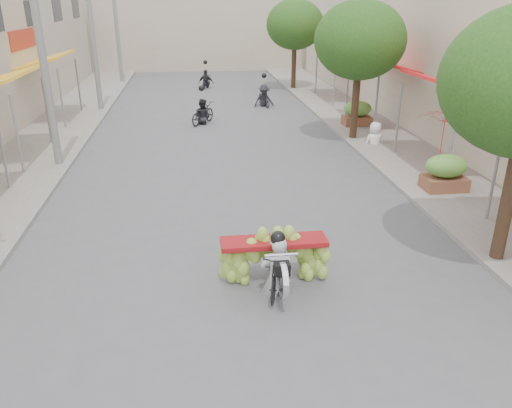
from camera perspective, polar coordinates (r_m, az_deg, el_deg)
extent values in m
cube|color=gray|center=(21.24, -23.98, 6.42)|extent=(4.00, 60.00, 0.12)
cube|color=gray|center=(21.83, 14.21, 8.07)|extent=(4.00, 60.00, 0.12)
cylinder|color=slate|center=(15.95, -27.02, 5.62)|extent=(0.08, 0.08, 2.55)
cube|color=gold|center=(18.90, -27.21, 12.52)|extent=(1.77, 4.00, 0.53)
cylinder|color=slate|center=(17.23, -25.61, 6.98)|extent=(0.08, 0.08, 2.55)
cylinder|color=slate|center=(20.59, -22.77, 9.66)|extent=(0.08, 0.08, 2.55)
cube|color=gold|center=(24.60, -22.81, 15.00)|extent=(1.77, 4.00, 0.53)
cylinder|color=slate|center=(22.88, -21.32, 11.00)|extent=(0.08, 0.08, 2.55)
cylinder|color=slate|center=(26.34, -19.61, 12.56)|extent=(0.08, 0.08, 2.55)
cube|color=#AB2B16|center=(24.77, -25.15, 16.68)|extent=(0.10, 3.50, 0.80)
cube|color=#1E2328|center=(26.65, -24.32, 19.26)|extent=(0.08, 2.00, 1.10)
cube|color=#1E2328|center=(31.50, -21.81, 19.83)|extent=(0.08, 2.00, 1.10)
cube|color=#1E2328|center=(36.39, -19.96, 20.23)|extent=(0.08, 2.00, 1.10)
cylinder|color=slate|center=(13.40, 25.62, 3.02)|extent=(0.08, 0.08, 2.55)
cube|color=red|center=(16.92, 21.57, 12.51)|extent=(1.77, 4.20, 0.53)
cylinder|color=slate|center=(15.20, 21.35, 5.82)|extent=(0.08, 0.08, 2.55)
cylinder|color=slate|center=(18.51, 15.93, 9.26)|extent=(0.08, 0.08, 2.55)
cube|color=red|center=(22.32, 14.25, 15.42)|extent=(1.77, 4.20, 0.53)
cylinder|color=slate|center=(20.50, 13.58, 10.72)|extent=(0.08, 0.08, 2.55)
cylinder|color=slate|center=(24.03, 10.41, 12.62)|extent=(0.08, 0.08, 2.55)
cube|color=red|center=(27.97, 9.74, 17.06)|extent=(1.77, 4.20, 0.53)
cylinder|color=slate|center=(26.11, 8.96, 13.48)|extent=(0.08, 0.08, 2.55)
cylinder|color=slate|center=(29.74, 6.91, 14.65)|extent=(0.08, 0.08, 2.55)
cube|color=#B4A48F|center=(42.72, -6.59, 19.99)|extent=(20.00, 6.00, 7.00)
cylinder|color=slate|center=(17.32, -23.45, 16.64)|extent=(0.24, 0.24, 8.00)
cylinder|color=slate|center=(26.10, -18.31, 18.70)|extent=(0.24, 0.24, 8.00)
cylinder|color=slate|center=(34.99, -15.72, 19.66)|extent=(0.24, 0.24, 8.00)
cylinder|color=#3A2719|center=(11.33, 26.99, 1.23)|extent=(0.28, 0.28, 3.20)
cylinder|color=#3A2719|center=(20.05, 11.30, 11.60)|extent=(0.28, 0.28, 3.20)
ellipsoid|color=#275117|center=(19.77, 11.80, 17.86)|extent=(3.40, 3.40, 2.90)
cylinder|color=#3A2719|center=(31.53, 4.35, 15.78)|extent=(0.28, 0.28, 3.20)
ellipsoid|color=#275117|center=(31.35, 4.47, 19.77)|extent=(3.40, 3.40, 2.90)
cube|color=brown|center=(15.33, 20.72, 2.47)|extent=(1.20, 0.80, 0.50)
ellipsoid|color=#5A9939|center=(15.16, 21.01, 4.53)|extent=(1.20, 0.88, 0.66)
cube|color=brown|center=(22.40, 11.44, 9.48)|extent=(1.20, 0.80, 0.50)
ellipsoid|color=#5A9939|center=(22.28, 11.56, 10.93)|extent=(1.20, 0.88, 0.66)
imported|color=black|center=(9.56, 2.37, -7.56)|extent=(0.86, 1.60, 0.91)
cylinder|color=silver|center=(8.92, 3.09, -8.70)|extent=(0.10, 0.66, 0.66)
cube|color=black|center=(8.92, 3.00, -7.38)|extent=(0.28, 0.22, 0.22)
cylinder|color=silver|center=(8.89, 2.91, -5.83)|extent=(0.60, 0.05, 0.05)
cube|color=maroon|center=(9.66, 2.06, -4.34)|extent=(2.06, 0.55, 0.10)
imported|color=silver|center=(9.16, 2.49, -3.69)|extent=(0.65, 0.48, 1.79)
sphere|color=black|center=(8.79, 2.62, 1.30)|extent=(0.28, 0.28, 0.28)
imported|color=red|center=(15.06, 21.05, 10.04)|extent=(1.88, 1.88, 1.54)
imported|color=white|center=(19.45, 13.57, 9.10)|extent=(0.87, 0.58, 1.65)
imported|color=black|center=(22.77, -6.15, 10.25)|extent=(1.42, 1.74, 0.94)
imported|color=#212228|center=(22.64, -6.22, 11.88)|extent=(0.93, 0.83, 1.65)
sphere|color=black|center=(22.56, -6.27, 13.01)|extent=(0.26, 0.26, 0.26)
imported|color=black|center=(26.44, 0.91, 12.09)|extent=(0.79, 1.68, 0.95)
imported|color=#212228|center=(26.33, 0.92, 13.48)|extent=(1.15, 0.76, 1.65)
sphere|color=black|center=(26.27, 0.93, 14.46)|extent=(0.26, 0.26, 0.26)
imported|color=black|center=(32.31, -5.73, 13.74)|extent=(0.92, 1.50, 0.79)
imported|color=#212228|center=(32.21, -5.78, 15.02)|extent=(1.09, 0.81, 1.65)
sphere|color=black|center=(32.15, -5.82, 15.82)|extent=(0.26, 0.26, 0.26)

